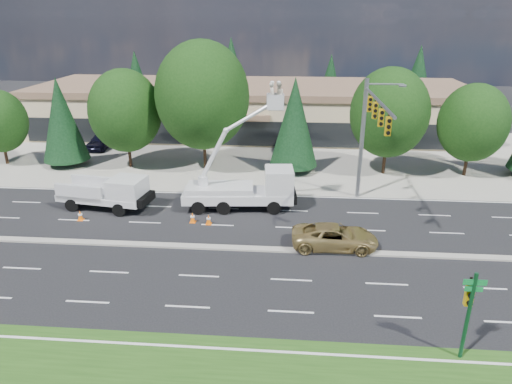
# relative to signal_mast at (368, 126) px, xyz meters

# --- Properties ---
(ground) EXTENTS (140.00, 140.00, 0.00)m
(ground) POSITION_rel_signal_mast_xyz_m (-10.03, -7.04, -6.06)
(ground) COLOR black
(ground) RESTS_ON ground
(concrete_apron) EXTENTS (140.00, 22.00, 0.01)m
(concrete_apron) POSITION_rel_signal_mast_xyz_m (-10.03, 12.96, -6.05)
(concrete_apron) COLOR gray
(concrete_apron) RESTS_ON ground
(road_median) EXTENTS (120.00, 0.55, 0.12)m
(road_median) POSITION_rel_signal_mast_xyz_m (-10.03, -7.04, -6.00)
(road_median) COLOR gray
(road_median) RESTS_ON ground
(strip_mall) EXTENTS (50.40, 15.40, 5.50)m
(strip_mall) POSITION_rel_signal_mast_xyz_m (-10.03, 22.93, -3.23)
(strip_mall) COLOR #C7B789
(strip_mall) RESTS_ON ground
(tree_front_b) EXTENTS (4.12, 4.12, 8.11)m
(tree_front_b) POSITION_rel_signal_mast_xyz_m (-26.03, 7.96, -1.70)
(tree_front_b) COLOR #332114
(tree_front_b) RESTS_ON ground
(tree_front_c) EXTENTS (6.42, 6.42, 8.90)m
(tree_front_c) POSITION_rel_signal_mast_xyz_m (-20.03, 7.96, -0.85)
(tree_front_c) COLOR #332114
(tree_front_c) RESTS_ON ground
(tree_front_d) EXTENTS (8.18, 8.18, 11.35)m
(tree_front_d) POSITION_rel_signal_mast_xyz_m (-13.03, 7.96, 0.59)
(tree_front_d) COLOR #332114
(tree_front_d) RESTS_ON ground
(tree_front_e) EXTENTS (4.23, 4.23, 8.34)m
(tree_front_e) POSITION_rel_signal_mast_xyz_m (-5.03, 7.96, -1.58)
(tree_front_e) COLOR #332114
(tree_front_e) RESTS_ON ground
(tree_front_f) EXTENTS (6.66, 6.66, 9.24)m
(tree_front_f) POSITION_rel_signal_mast_xyz_m (2.97, 7.96, -0.65)
(tree_front_f) COLOR #332114
(tree_front_f) RESTS_ON ground
(tree_front_g) EXTENTS (5.75, 5.75, 7.98)m
(tree_front_g) POSITION_rel_signal_mast_xyz_m (9.97, 7.96, -1.38)
(tree_front_g) COLOR #332114
(tree_front_g) RESTS_ON ground
(tree_back_a) EXTENTS (4.25, 4.25, 8.38)m
(tree_back_a) POSITION_rel_signal_mast_xyz_m (-28.03, 34.96, -1.56)
(tree_back_a) COLOR #332114
(tree_back_a) RESTS_ON ground
(tree_back_b) EXTENTS (5.21, 5.21, 10.27)m
(tree_back_b) POSITION_rel_signal_mast_xyz_m (-14.03, 34.96, -0.55)
(tree_back_b) COLOR #332114
(tree_back_b) RESTS_ON ground
(tree_back_c) EXTENTS (4.10, 4.10, 8.07)m
(tree_back_c) POSITION_rel_signal_mast_xyz_m (-0.03, 34.96, -1.73)
(tree_back_c) COLOR #332114
(tree_back_c) RESTS_ON ground
(tree_back_d) EXTENTS (4.74, 4.74, 9.35)m
(tree_back_d) POSITION_rel_signal_mast_xyz_m (11.97, 34.96, -1.04)
(tree_back_d) COLOR #332114
(tree_back_d) RESTS_ON ground
(signal_mast) EXTENTS (2.76, 10.16, 9.00)m
(signal_mast) POSITION_rel_signal_mast_xyz_m (0.00, 0.00, 0.00)
(signal_mast) COLOR gray
(signal_mast) RESTS_ON ground
(street_sign_pole) EXTENTS (0.90, 0.44, 4.00)m
(street_sign_pole) POSITION_rel_signal_mast_xyz_m (1.97, -15.45, -3.61)
(street_sign_pole) COLOR #0B341B
(street_sign_pole) RESTS_ON ground
(utility_pickup) EXTENTS (6.63, 3.26, 2.43)m
(utility_pickup) POSITION_rel_signal_mast_xyz_m (-18.25, -1.66, -5.05)
(utility_pickup) COLOR silver
(utility_pickup) RESTS_ON ground
(bucket_truck) EXTENTS (8.23, 3.11, 9.12)m
(bucket_truck) POSITION_rel_signal_mast_xyz_m (-8.18, -0.78, -4.09)
(bucket_truck) COLOR silver
(bucket_truck) RESTS_ON ground
(traffic_cone_a) EXTENTS (0.40, 0.40, 0.70)m
(traffic_cone_a) POSITION_rel_signal_mast_xyz_m (-19.54, -3.79, -5.72)
(traffic_cone_a) COLOR #FF6808
(traffic_cone_a) RESTS_ON ground
(traffic_cone_b) EXTENTS (0.40, 0.40, 0.70)m
(traffic_cone_b) POSITION_rel_signal_mast_xyz_m (-11.78, -3.52, -5.72)
(traffic_cone_b) COLOR #FF6808
(traffic_cone_b) RESTS_ON ground
(traffic_cone_c) EXTENTS (0.40, 0.40, 0.70)m
(traffic_cone_c) POSITION_rel_signal_mast_xyz_m (-10.65, -3.72, -5.72)
(traffic_cone_c) COLOR #FF6808
(traffic_cone_c) RESTS_ON ground
(minivan) EXTENTS (5.20, 2.45, 1.44)m
(minivan) POSITION_rel_signal_mast_xyz_m (-2.47, -6.37, -5.34)
(minivan) COLOR tan
(minivan) RESTS_ON ground
(parked_car_west) EXTENTS (2.26, 4.89, 1.62)m
(parked_car_west) POSITION_rel_signal_mast_xyz_m (-25.15, 13.96, -5.24)
(parked_car_west) COLOR black
(parked_car_west) RESTS_ON ground
(parked_car_east) EXTENTS (1.85, 5.09, 1.67)m
(parked_car_east) POSITION_rel_signal_mast_xyz_m (-5.20, 13.55, -5.22)
(parked_car_east) COLOR black
(parked_car_east) RESTS_ON ground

